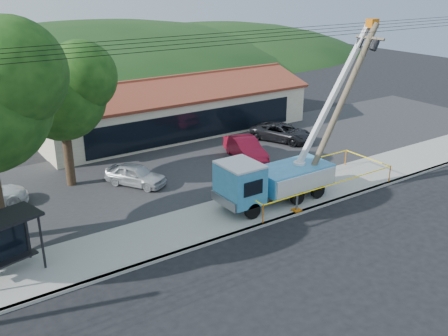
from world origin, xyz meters
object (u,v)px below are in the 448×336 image
object	(u,v)px
car_silver	(136,186)
car_red	(245,160)
utility_truck	(273,176)
car_dark	(281,142)
leaning_pole	(342,103)
bus_shelter	(4,231)

from	to	relation	value
car_silver	car_red	world-z (taller)	car_red
utility_truck	car_dark	size ratio (longest dim) A/B	2.14
leaning_pole	car_silver	bearing A→B (deg)	143.75
car_dark	bus_shelter	bearing A→B (deg)	175.05
bus_shelter	car_red	xyz separation A→B (m)	(17.16, 6.05, -2.15)
bus_shelter	leaning_pole	bearing A→B (deg)	-18.58
leaning_pole	utility_truck	bearing A→B (deg)	173.57
utility_truck	car_red	bearing A→B (deg)	65.90
utility_truck	car_silver	bearing A→B (deg)	128.72
utility_truck	car_silver	size ratio (longest dim) A/B	2.70
car_silver	car_dark	bearing A→B (deg)	-24.65
bus_shelter	utility_truck	bearing A→B (deg)	-17.72
car_silver	utility_truck	bearing A→B (deg)	-83.72
utility_truck	bus_shelter	xyz separation A→B (m)	(-14.13, 0.71, 0.44)
leaning_pole	car_silver	world-z (taller)	leaning_pole
leaning_pole	car_dark	size ratio (longest dim) A/B	1.98
car_red	car_silver	bearing A→B (deg)	-167.14
utility_truck	leaning_pole	bearing A→B (deg)	-6.43
bus_shelter	car_dark	bearing A→B (deg)	4.77
bus_shelter	car_red	distance (m)	18.32
bus_shelter	car_silver	size ratio (longest dim) A/B	0.81
utility_truck	car_red	distance (m)	7.61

